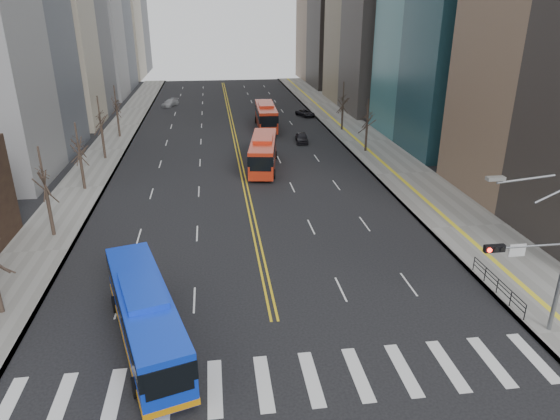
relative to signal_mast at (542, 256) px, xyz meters
name	(u,v)px	position (x,y,z in m)	size (l,w,h in m)	color
ground	(288,381)	(-13.77, -2.00, -4.86)	(220.00, 220.00, 0.00)	black
sidewalk_right	(365,141)	(3.73, 43.00, -4.78)	(7.00, 130.00, 0.15)	gray
sidewalk_left	(107,150)	(-30.27, 43.00, -4.78)	(5.00, 130.00, 0.15)	gray
crosswalk	(288,381)	(-13.77, -2.00, -4.85)	(26.70, 4.00, 0.01)	silver
centerline	(233,129)	(-13.77, 53.00, -4.85)	(0.55, 100.00, 0.01)	gold
signal_mast	(542,256)	(0.00, 0.00, 0.00)	(5.37, 0.37, 9.39)	slate
pedestrian_railing	(498,284)	(0.53, 4.00, -4.03)	(0.06, 6.06, 1.02)	black
street_trees	(174,129)	(-20.94, 32.55, 0.02)	(35.20, 47.20, 7.60)	#30241D
blue_bus	(145,314)	(-20.84, 2.00, -3.02)	(5.79, 12.26, 3.50)	#0D32C8
red_bus_near	(263,151)	(-11.27, 32.88, -2.84)	(4.39, 11.71, 3.62)	red
red_bus_far	(266,115)	(-8.76, 53.03, -2.82)	(3.24, 11.71, 3.67)	red
car_white	(142,299)	(-21.49, 5.44, -4.18)	(1.44, 4.14, 1.36)	silver
car_dark_mid	(302,137)	(-4.93, 43.79, -4.19)	(1.57, 3.91, 1.33)	black
car_silver	(170,103)	(-24.34, 73.35, -4.23)	(1.75, 4.30, 1.25)	#AAABAF
car_dark_far	(305,113)	(-1.27, 60.83, -4.30)	(1.84, 4.00, 1.11)	black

